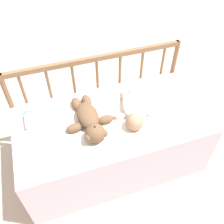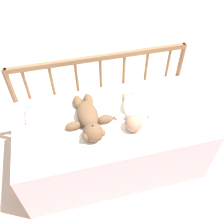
# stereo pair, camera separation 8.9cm
# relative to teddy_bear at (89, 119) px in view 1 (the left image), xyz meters

# --- Properties ---
(ground_plane) EXTENTS (12.00, 12.00, 0.00)m
(ground_plane) POSITION_rel_teddy_bear_xyz_m (0.16, -0.00, -0.57)
(ground_plane) COLOR #C6B293
(crib_mattress) EXTENTS (1.34, 0.67, 0.51)m
(crib_mattress) POSITION_rel_teddy_bear_xyz_m (0.16, -0.00, -0.31)
(crib_mattress) COLOR #EDB7C6
(crib_mattress) RESTS_ON ground_plane
(crib_rail) EXTENTS (1.34, 0.04, 0.80)m
(crib_rail) POSITION_rel_teddy_bear_xyz_m (0.16, 0.36, 0.01)
(crib_rail) COLOR brown
(crib_rail) RESTS_ON ground_plane
(blanket) EXTENTS (0.82, 0.53, 0.01)m
(blanket) POSITION_rel_teddy_bear_xyz_m (0.14, 0.04, -0.05)
(blanket) COLOR silver
(blanket) RESTS_ON crib_mattress
(teddy_bear) EXTENTS (0.33, 0.45, 0.13)m
(teddy_bear) POSITION_rel_teddy_bear_xyz_m (0.00, 0.00, 0.00)
(teddy_bear) COLOR brown
(teddy_bear) RESTS_ON crib_mattress
(baby) EXTENTS (0.26, 0.40, 0.12)m
(baby) POSITION_rel_teddy_bear_xyz_m (0.30, -0.01, -0.01)
(baby) COLOR white
(baby) RESTS_ON crib_mattress
(baby_bottle) EXTENTS (0.06, 0.16, 0.06)m
(baby_bottle) POSITION_rel_teddy_bear_xyz_m (-0.38, 0.16, -0.02)
(baby_bottle) COLOR #F4E5CC
(baby_bottle) RESTS_ON crib_mattress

